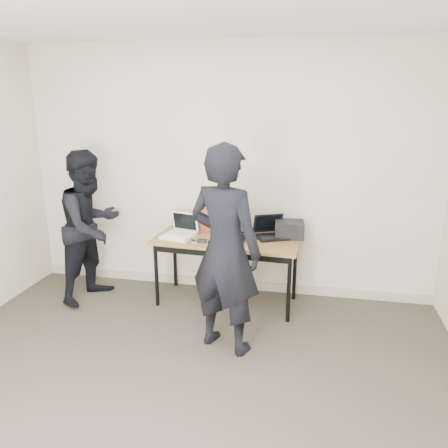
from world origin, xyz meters
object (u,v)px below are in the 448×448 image
(laptop_beige, at_px, (180,232))
(leather_satchel, at_px, (214,220))
(laptop_center, at_px, (229,233))
(person_typist, at_px, (225,250))
(laptop_right, at_px, (271,232))
(person_observer, at_px, (91,226))
(equipment_box, at_px, (289,229))
(desk, at_px, (226,244))

(laptop_beige, height_order, leather_satchel, leather_satchel)
(laptop_center, distance_m, person_typist, 0.87)
(laptop_beige, distance_m, laptop_right, 0.95)
(person_observer, bearing_deg, equipment_box, -64.03)
(leather_satchel, distance_m, person_observer, 1.32)
(equipment_box, bearing_deg, laptop_center, -162.88)
(desk, height_order, equipment_box, equipment_box)
(leather_satchel, xyz_separation_m, person_typist, (0.33, -1.08, 0.05))
(person_typist, bearing_deg, laptop_center, -61.85)
(laptop_beige, bearing_deg, leather_satchel, 54.14)
(person_observer, bearing_deg, laptop_right, -64.29)
(person_typist, relative_size, person_observer, 1.11)
(leather_satchel, bearing_deg, desk, -61.01)
(laptop_right, bearing_deg, laptop_beige, 167.52)
(laptop_right, relative_size, person_typist, 0.23)
(desk, distance_m, laptop_center, 0.12)
(laptop_right, distance_m, person_typist, 1.05)
(desk, xyz_separation_m, leather_satchel, (-0.18, 0.23, 0.19))
(laptop_beige, relative_size, person_typist, 0.21)
(laptop_beige, height_order, person_typist, person_typist)
(leather_satchel, bearing_deg, equipment_box, -11.61)
(leather_satchel, height_order, person_observer, person_observer)
(laptop_right, relative_size, equipment_box, 1.39)
(leather_satchel, height_order, person_typist, person_typist)
(desk, height_order, person_observer, person_observer)
(laptop_beige, xyz_separation_m, person_typist, (0.64, -0.81, 0.13))
(leather_satchel, distance_m, person_typist, 1.13)
(desk, xyz_separation_m, laptop_center, (0.03, 0.01, 0.12))
(equipment_box, bearing_deg, laptop_right, -168.46)
(laptop_right, height_order, person_observer, person_observer)
(desk, bearing_deg, laptop_right, 22.74)
(desk, relative_size, leather_satchel, 4.01)
(laptop_beige, distance_m, person_typist, 1.04)
(laptop_beige, bearing_deg, laptop_center, 18.44)
(desk, relative_size, person_observer, 0.95)
(equipment_box, relative_size, person_observer, 0.18)
(laptop_beige, relative_size, laptop_center, 1.04)
(laptop_center, distance_m, leather_satchel, 0.31)
(desk, distance_m, equipment_box, 0.67)
(desk, xyz_separation_m, equipment_box, (0.63, 0.19, 0.14))
(laptop_center, relative_size, person_observer, 0.22)
(desk, relative_size, laptop_center, 4.33)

